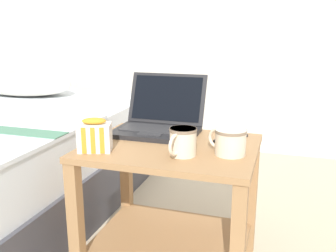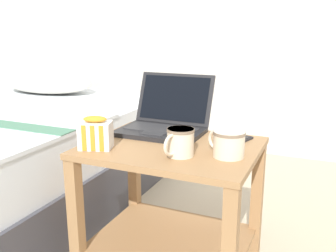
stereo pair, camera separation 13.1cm
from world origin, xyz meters
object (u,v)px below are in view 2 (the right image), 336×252
object	(u,v)px
snack_bag	(96,134)
cell_phone	(235,140)
laptop	(165,120)
mug_front_left	(180,141)
mug_front_right	(228,142)

from	to	relation	value
snack_bag	cell_phone	world-z (taller)	snack_bag
snack_bag	cell_phone	size ratio (longest dim) A/B	0.78
laptop	mug_front_left	bearing A→B (deg)	-56.84
mug_front_left	cell_phone	distance (m)	0.27
snack_bag	mug_front_right	bearing A→B (deg)	12.82
laptop	snack_bag	distance (m)	0.33
mug_front_left	snack_bag	size ratio (longest dim) A/B	1.01
cell_phone	mug_front_right	bearing A→B (deg)	-83.38
mug_front_right	cell_phone	world-z (taller)	mug_front_right
mug_front_right	snack_bag	world-z (taller)	snack_bag
snack_bag	cell_phone	bearing A→B (deg)	33.20
mug_front_right	laptop	bearing A→B (deg)	147.37
mug_front_left	cell_phone	bearing A→B (deg)	61.66
snack_bag	cell_phone	xyz separation A→B (m)	(0.43, 0.28, -0.05)
laptop	mug_front_right	distance (m)	0.38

